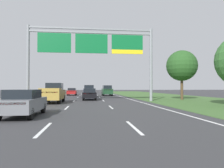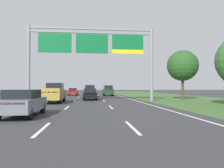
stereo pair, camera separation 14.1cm
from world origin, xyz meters
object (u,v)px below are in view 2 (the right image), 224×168
at_px(overhead_sign_gantry, 92,48).
at_px(roadside_tree_mid, 183,66).
at_px(car_black_centre_lane_sedan, 90,94).
at_px(car_red_left_lane_sedan, 73,92).
at_px(car_grey_left_lane_sedan, 23,102).
at_px(pickup_truck_gold, 54,93).
at_px(car_darkgreen_right_lane_suv, 108,90).
at_px(car_navy_centre_lane_suv, 90,91).

distance_m(overhead_sign_gantry, roadside_tree_mid, 12.82).
bearing_deg(overhead_sign_gantry, car_black_centre_lane_sedan, 93.22).
bearing_deg(car_red_left_lane_sedan, car_grey_left_lane_sedan, -179.58).
bearing_deg(car_black_centre_lane_sedan, overhead_sign_gantry, -176.15).
relative_size(overhead_sign_gantry, roadside_tree_mid, 2.21).
xyz_separation_m(pickup_truck_gold, car_darkgreen_right_lane_suv, (7.60, 18.42, 0.02)).
height_order(car_navy_centre_lane_suv, car_darkgreen_right_lane_suv, same).
bearing_deg(car_red_left_lane_sedan, car_black_centre_lane_sedan, -166.63).
bearing_deg(overhead_sign_gantry, car_grey_left_lane_sedan, -108.88).
relative_size(car_red_left_lane_sedan, car_black_centre_lane_sedan, 1.00).
bearing_deg(car_darkgreen_right_lane_suv, overhead_sign_gantry, 168.05).
bearing_deg(pickup_truck_gold, car_black_centre_lane_sedan, -38.56).
distance_m(pickup_truck_gold, roadside_tree_mid, 17.47).
bearing_deg(car_grey_left_lane_sedan, pickup_truck_gold, 0.19).
xyz_separation_m(car_navy_centre_lane_suv, roadside_tree_mid, (12.72, -10.22, 3.59)).
distance_m(car_darkgreen_right_lane_suv, roadside_tree_mid, 17.56).
bearing_deg(overhead_sign_gantry, car_navy_centre_lane_suv, 91.16).
distance_m(pickup_truck_gold, car_black_centre_lane_sedan, 6.41).
distance_m(car_navy_centre_lane_suv, car_darkgreen_right_lane_suv, 5.71).
bearing_deg(car_darkgreen_right_lane_suv, car_navy_centre_lane_suv, 139.55).
bearing_deg(car_black_centre_lane_sedan, pickup_truck_gold, 142.02).
xyz_separation_m(overhead_sign_gantry, car_navy_centre_lane_suv, (-0.26, 12.65, -5.34)).
bearing_deg(roadside_tree_mid, car_black_centre_lane_sedan, 174.63).
xyz_separation_m(car_darkgreen_right_lane_suv, roadside_tree_mid, (9.07, -14.61, 3.59)).
bearing_deg(car_navy_centre_lane_suv, pickup_truck_gold, 164.44).
distance_m(car_grey_left_lane_sedan, car_red_left_lane_sedan, 32.34).
xyz_separation_m(overhead_sign_gantry, car_darkgreen_right_lane_suv, (3.40, 17.04, -5.34)).
xyz_separation_m(pickup_truck_gold, car_red_left_lane_sedan, (0.34, 21.58, -0.26)).
distance_m(overhead_sign_gantry, car_navy_centre_lane_suv, 13.73).
xyz_separation_m(overhead_sign_gantry, car_black_centre_lane_sedan, (-0.20, 3.62, -5.62)).
bearing_deg(pickup_truck_gold, car_red_left_lane_sedan, -0.85).
height_order(car_navy_centre_lane_suv, car_black_centre_lane_sedan, car_navy_centre_lane_suv).
height_order(car_grey_left_lane_sedan, roadside_tree_mid, roadside_tree_mid).
xyz_separation_m(car_red_left_lane_sedan, roadside_tree_mid, (16.32, -17.77, 3.87)).
bearing_deg(overhead_sign_gantry, roadside_tree_mid, 11.03).
xyz_separation_m(pickup_truck_gold, car_black_centre_lane_sedan, (4.00, 5.00, -0.26)).
distance_m(car_black_centre_lane_sedan, roadside_tree_mid, 13.30).
height_order(car_red_left_lane_sedan, car_black_centre_lane_sedan, same).
bearing_deg(car_red_left_lane_sedan, pickup_truck_gold, -179.96).
height_order(pickup_truck_gold, car_darkgreen_right_lane_suv, pickup_truck_gold).
height_order(car_red_left_lane_sedan, roadside_tree_mid, roadside_tree_mid).
bearing_deg(pickup_truck_gold, car_darkgreen_right_lane_suv, -22.37).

